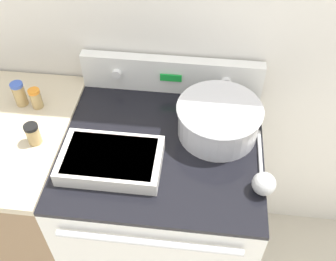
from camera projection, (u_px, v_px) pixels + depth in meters
kitchen_wall at (174, 20)px, 1.53m from camera, size 8.00×0.05×2.50m
stove_range at (163, 212)px, 1.83m from camera, size 0.76×0.73×0.95m
control_panel at (172, 75)px, 1.65m from camera, size 0.76×0.07×0.16m
side_counter at (21, 197)px, 1.88m from camera, size 0.62×0.70×0.96m
mixing_bowl at (219, 119)px, 1.47m from camera, size 0.32×0.32×0.13m
casserole_dish at (111, 160)px, 1.39m from camera, size 0.36×0.23×0.06m
ladle at (264, 181)px, 1.32m from camera, size 0.08×0.31×0.08m
spice_jar_black_cap at (33, 134)px, 1.45m from camera, size 0.05×0.05×0.09m
spice_jar_orange_cap at (36, 98)px, 1.58m from camera, size 0.05×0.05×0.09m
spice_jar_blue_cap at (19, 94)px, 1.59m from camera, size 0.05×0.05×0.11m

